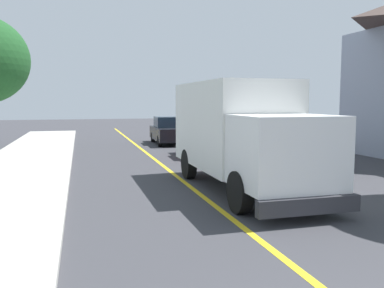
{
  "coord_description": "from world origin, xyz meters",
  "views": [
    {
      "loc": [
        -3.22,
        -1.93,
        2.62
      ],
      "look_at": [
        -0.14,
        9.36,
        1.4
      ],
      "focal_mm": 38.41,
      "sensor_mm": 36.0,
      "label": 1
    }
  ],
  "objects_px": {
    "parked_car_near": "(205,140)",
    "parked_car_mid": "(169,131)",
    "box_truck": "(240,130)",
    "parked_van_across": "(293,146)"
  },
  "relations": [
    {
      "from": "parked_car_near",
      "to": "parked_car_mid",
      "type": "height_order",
      "value": "same"
    },
    {
      "from": "parked_car_near",
      "to": "parked_car_mid",
      "type": "bearing_deg",
      "value": 93.26
    },
    {
      "from": "box_truck",
      "to": "parked_van_across",
      "type": "distance_m",
      "value": 5.42
    },
    {
      "from": "parked_van_across",
      "to": "parked_car_mid",
      "type": "bearing_deg",
      "value": 108.06
    },
    {
      "from": "parked_car_near",
      "to": "parked_van_across",
      "type": "xyz_separation_m",
      "value": [
        2.78,
        -3.17,
        0.0
      ]
    },
    {
      "from": "parked_car_near",
      "to": "parked_van_across",
      "type": "relative_size",
      "value": 1.0
    },
    {
      "from": "parked_car_near",
      "to": "parked_car_mid",
      "type": "relative_size",
      "value": 1.0
    },
    {
      "from": "box_truck",
      "to": "parked_car_near",
      "type": "relative_size",
      "value": 1.61
    },
    {
      "from": "parked_car_mid",
      "to": "parked_van_across",
      "type": "height_order",
      "value": "same"
    },
    {
      "from": "parked_car_mid",
      "to": "parked_van_across",
      "type": "relative_size",
      "value": 1.0
    }
  ]
}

